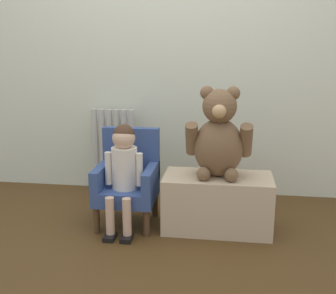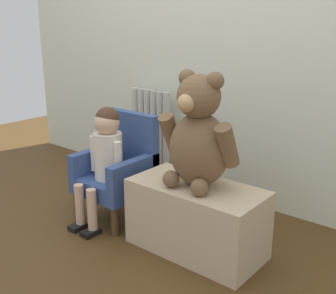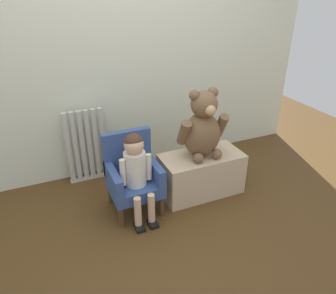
{
  "view_description": "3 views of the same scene",
  "coord_description": "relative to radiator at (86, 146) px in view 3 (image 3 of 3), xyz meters",
  "views": [
    {
      "loc": [
        0.48,
        -2.15,
        1.23
      ],
      "look_at": [
        0.1,
        0.55,
        0.54
      ],
      "focal_mm": 45.0,
      "sensor_mm": 36.0,
      "label": 1
    },
    {
      "loc": [
        1.61,
        -1.15,
        1.19
      ],
      "look_at": [
        0.18,
        0.58,
        0.51
      ],
      "focal_mm": 45.0,
      "sensor_mm": 36.0,
      "label": 2
    },
    {
      "loc": [
        -0.81,
        -1.64,
        1.73
      ],
      "look_at": [
        0.15,
        0.57,
        0.48
      ],
      "focal_mm": 35.0,
      "sensor_mm": 36.0,
      "label": 3
    }
  ],
  "objects": [
    {
      "name": "large_teddy_bear",
      "position": [
        0.87,
        -0.6,
        0.28
      ],
      "size": [
        0.43,
        0.3,
        0.59
      ],
      "color": "brown",
      "rests_on": "low_bench"
    },
    {
      "name": "child_figure",
      "position": [
        0.26,
        -0.68,
        0.11
      ],
      "size": [
        0.25,
        0.35,
        0.71
      ],
      "color": "silver",
      "rests_on": "ground_plane"
    },
    {
      "name": "back_wall",
      "position": [
        0.44,
        0.13,
        0.85
      ],
      "size": [
        3.8,
        0.05,
        2.4
      ],
      "primitive_type": "cube",
      "color": "silver",
      "rests_on": "ground_plane"
    },
    {
      "name": "ground_plane",
      "position": [
        0.44,
        -1.11,
        -0.35
      ],
      "size": [
        6.0,
        6.0,
        0.0
      ],
      "primitive_type": "plane",
      "color": "#4A3116"
    },
    {
      "name": "radiator",
      "position": [
        0.0,
        0.0,
        0.0
      ],
      "size": [
        0.37,
        0.05,
        0.7
      ],
      "color": "beige",
      "rests_on": "ground_plane"
    },
    {
      "name": "low_bench",
      "position": [
        0.87,
        -0.61,
        -0.16
      ],
      "size": [
        0.71,
        0.36,
        0.37
      ],
      "primitive_type": "cube",
      "color": "tan",
      "rests_on": "ground_plane"
    },
    {
      "name": "child_armchair",
      "position": [
        0.26,
        -0.58,
        -0.04
      ],
      "size": [
        0.4,
        0.39,
        0.65
      ],
      "color": "#334B83",
      "rests_on": "ground_plane"
    }
  ]
}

